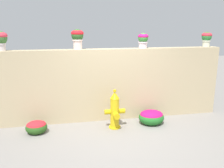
# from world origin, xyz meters

# --- Properties ---
(ground_plane) EXTENTS (24.00, 24.00, 0.00)m
(ground_plane) POSITION_xyz_m (0.00, 0.00, 0.00)
(ground_plane) COLOR gray
(stone_wall) EXTENTS (5.70, 0.28, 1.79)m
(stone_wall) POSITION_xyz_m (0.00, 1.18, 0.90)
(stone_wall) COLOR tan
(stone_wall) RESTS_ON ground
(potted_plant_0) EXTENTS (0.32, 0.32, 0.44)m
(potted_plant_0) POSITION_xyz_m (-2.49, 1.21, 2.06)
(potted_plant_0) COLOR silver
(potted_plant_0) RESTS_ON stone_wall
(potted_plant_1) EXTENTS (0.29, 0.29, 0.47)m
(potted_plant_1) POSITION_xyz_m (-0.79, 1.17, 2.09)
(potted_plant_1) COLOR beige
(potted_plant_1) RESTS_ON stone_wall
(potted_plant_2) EXTENTS (0.26, 0.26, 0.37)m
(potted_plant_2) POSITION_xyz_m (0.81, 1.16, 2.01)
(potted_plant_2) COLOR silver
(potted_plant_2) RESTS_ON stone_wall
(potted_plant_3) EXTENTS (0.26, 0.26, 0.39)m
(potted_plant_3) POSITION_xyz_m (2.57, 1.22, 2.03)
(potted_plant_3) COLOR silver
(potted_plant_3) RESTS_ON stone_wall
(fire_hydrant) EXTENTS (0.48, 0.39, 0.92)m
(fire_hydrant) POSITION_xyz_m (-0.02, 0.56, 0.42)
(fire_hydrant) COLOR gold
(fire_hydrant) RESTS_ON ground
(flower_bush_left) EXTENTS (0.62, 0.56, 0.35)m
(flower_bush_left) POSITION_xyz_m (0.91, 0.63, 0.18)
(flower_bush_left) COLOR #246E28
(flower_bush_left) RESTS_ON ground
(flower_bush_right) EXTENTS (0.47, 0.43, 0.29)m
(flower_bush_right) POSITION_xyz_m (-1.80, 0.62, 0.15)
(flower_bush_right) COLOR #2A551C
(flower_bush_right) RESTS_ON ground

